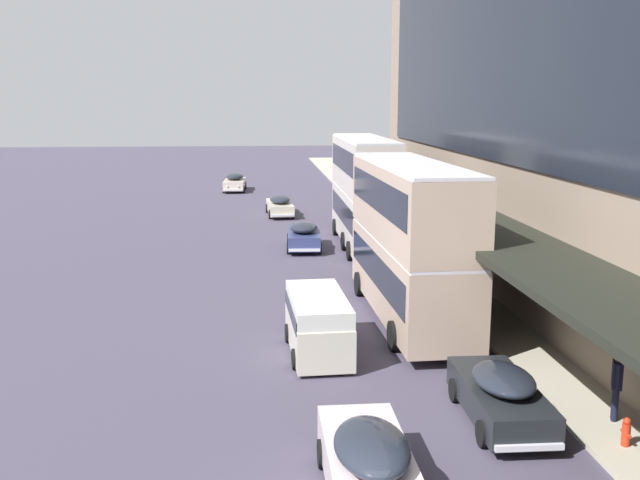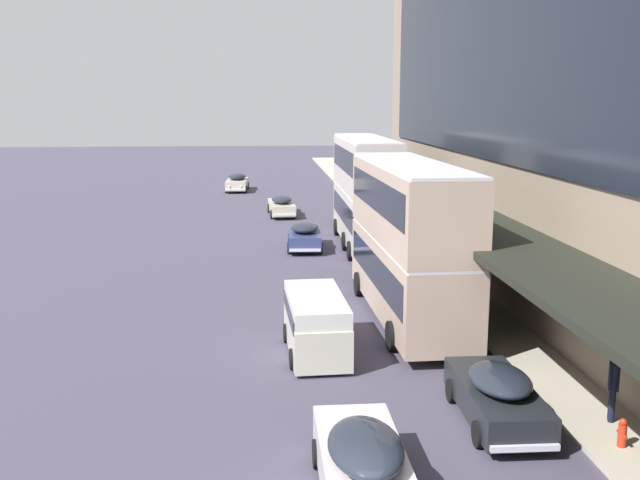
# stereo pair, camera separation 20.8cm
# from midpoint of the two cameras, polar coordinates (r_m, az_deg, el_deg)

# --- Properties ---
(transit_bus_kerbside_front) EXTENTS (2.97, 10.56, 5.89)m
(transit_bus_kerbside_front) POSITION_cam_midpoint_polar(r_m,az_deg,el_deg) (26.34, 6.97, 0.29)
(transit_bus_kerbside_front) COLOR tan
(transit_bus_kerbside_front) RESTS_ON ground
(transit_bus_kerbside_rear) EXTENTS (2.72, 10.94, 6.09)m
(transit_bus_kerbside_rear) POSITION_cam_midpoint_polar(r_m,az_deg,el_deg) (39.63, 3.38, 4.11)
(transit_bus_kerbside_rear) COLOR beige
(transit_bus_kerbside_rear) RESTS_ON ground
(sedan_far_back) EXTENTS (2.10, 4.92, 1.59)m
(sedan_far_back) POSITION_cam_midpoint_polar(r_m,az_deg,el_deg) (65.50, -6.93, 4.61)
(sedan_far_back) COLOR beige
(sedan_far_back) RESTS_ON ground
(sedan_trailing_mid) EXTENTS (1.88, 4.43, 1.49)m
(sedan_trailing_mid) POSITION_cam_midpoint_polar(r_m,az_deg,el_deg) (19.04, 13.93, -11.91)
(sedan_trailing_mid) COLOR black
(sedan_trailing_mid) RESTS_ON ground
(sedan_trailing_near) EXTENTS (1.97, 4.95, 1.45)m
(sedan_trailing_near) POSITION_cam_midpoint_polar(r_m,az_deg,el_deg) (51.01, -3.35, 2.78)
(sedan_trailing_near) COLOR beige
(sedan_trailing_near) RESTS_ON ground
(sedan_oncoming_rear) EXTENTS (2.05, 4.33, 1.51)m
(sedan_oncoming_rear) POSITION_cam_midpoint_polar(r_m,az_deg,el_deg) (39.29, -1.45, 0.34)
(sedan_oncoming_rear) COLOR navy
(sedan_oncoming_rear) RESTS_ON ground
(sedan_lead_near) EXTENTS (1.86, 4.93, 1.61)m
(sedan_lead_near) POSITION_cam_midpoint_polar(r_m,az_deg,el_deg) (15.17, 3.60, -17.62)
(sedan_lead_near) COLOR beige
(sedan_lead_near) RESTS_ON ground
(vw_van) EXTENTS (2.03, 4.61, 1.96)m
(vw_van) POSITION_cam_midpoint_polar(r_m,az_deg,el_deg) (23.19, -0.47, -6.43)
(vw_van) COLOR beige
(vw_van) RESTS_ON ground
(pedestrian_at_kerb) EXTENTS (0.38, 0.58, 1.86)m
(pedestrian_at_kerb) POSITION_cam_midpoint_polar(r_m,az_deg,el_deg) (19.59, 22.37, -10.40)
(pedestrian_at_kerb) COLOR black
(pedestrian_at_kerb) RESTS_ON sidewalk_kerb
(fire_hydrant) EXTENTS (0.20, 0.40, 0.70)m
(fire_hydrant) POSITION_cam_midpoint_polar(r_m,az_deg,el_deg) (18.57, 22.99, -13.95)
(fire_hydrant) COLOR red
(fire_hydrant) RESTS_ON sidewalk_kerb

